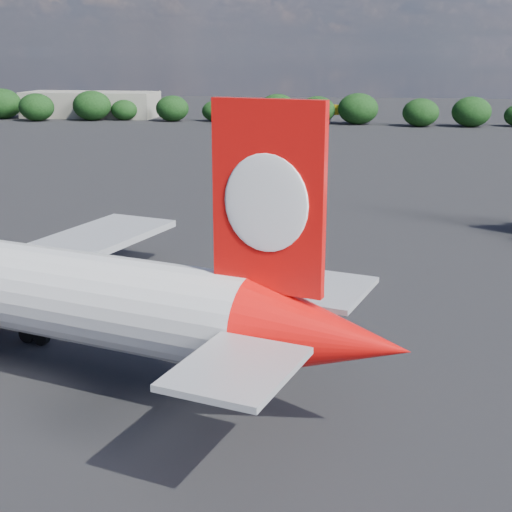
# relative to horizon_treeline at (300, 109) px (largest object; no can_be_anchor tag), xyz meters

# --- Properties ---
(ground) EXTENTS (500.00, 500.00, 0.00)m
(ground) POSITION_rel_horizon_treeline_xyz_m (-3.25, -120.21, -4.13)
(ground) COLOR black
(ground) RESTS_ON ground
(terminal_building) EXTENTS (42.00, 16.00, 8.00)m
(terminal_building) POSITION_rel_horizon_treeline_xyz_m (-68.25, 11.79, -0.13)
(terminal_building) COLOR gray
(terminal_building) RESTS_ON ground
(highway_sign) EXTENTS (6.00, 0.30, 4.50)m
(highway_sign) POSITION_rel_horizon_treeline_xyz_m (-21.25, -4.21, -1.00)
(highway_sign) COLOR #136319
(highway_sign) RESTS_ON ground
(billboard_yellow) EXTENTS (5.00, 0.30, 5.50)m
(billboard_yellow) POSITION_rel_horizon_treeline_xyz_m (8.75, 1.79, -0.26)
(billboard_yellow) COLOR gold
(billboard_yellow) RESTS_ON ground
(horizon_treeline) EXTENTS (206.46, 15.46, 9.31)m
(horizon_treeline) POSITION_rel_horizon_treeline_xyz_m (0.00, 0.00, 0.00)
(horizon_treeline) COLOR black
(horizon_treeline) RESTS_ON ground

